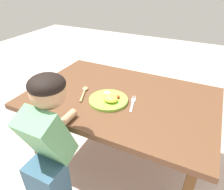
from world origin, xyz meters
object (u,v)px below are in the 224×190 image
Objects in this scene: plate at (109,100)px; person at (50,157)px; spoon at (84,92)px; fork at (133,103)px.

person is (-0.12, -0.49, -0.13)m from plate.
spoon is at bearing 100.48° from person.
person is (-0.28, -0.54, -0.12)m from fork.
person is (0.10, -0.52, -0.12)m from spoon.
fork is at bearing 62.59° from person.
plate is 0.52m from person.
plate is 1.31× the size of spoon.
spoon is (-0.37, -0.02, 0.01)m from fork.
spoon is 0.54m from person.
spoon is 0.20× the size of person.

